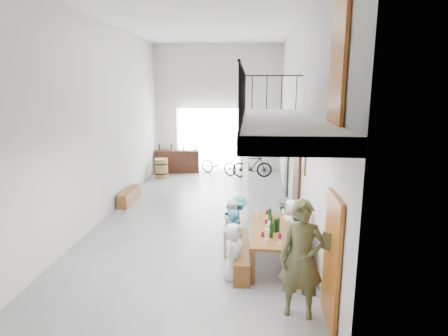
# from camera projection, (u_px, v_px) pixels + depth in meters

# --- Properties ---
(floor) EXTENTS (12.00, 12.00, 0.00)m
(floor) POSITION_uv_depth(u_px,v_px,m) (201.00, 215.00, 10.98)
(floor) COLOR slate
(floor) RESTS_ON ground
(room_walls) EXTENTS (12.00, 12.00, 12.00)m
(room_walls) POSITION_uv_depth(u_px,v_px,m) (199.00, 92.00, 10.23)
(room_walls) COLOR silver
(room_walls) RESTS_ON ground
(gateway_portal) EXTENTS (2.80, 0.08, 2.80)m
(gateway_portal) POSITION_uv_depth(u_px,v_px,m) (209.00, 140.00, 16.51)
(gateway_portal) COLOR white
(gateway_portal) RESTS_ON ground
(right_wall_decor) EXTENTS (0.07, 8.28, 5.07)m
(right_wall_decor) POSITION_uv_depth(u_px,v_px,m) (306.00, 173.00, 8.61)
(right_wall_decor) COLOR #A85417
(right_wall_decor) RESTS_ON ground
(balcony) EXTENTS (1.52, 5.62, 4.00)m
(balcony) POSITION_uv_depth(u_px,v_px,m) (280.00, 126.00, 7.18)
(balcony) COLOR white
(balcony) RESTS_ON ground
(tasting_table) EXTENTS (0.88, 2.06, 0.79)m
(tasting_table) POSITION_uv_depth(u_px,v_px,m) (271.00, 233.00, 7.83)
(tasting_table) COLOR brown
(tasting_table) RESTS_ON ground
(bench_inner) EXTENTS (0.37, 1.96, 0.45)m
(bench_inner) POSITION_uv_depth(u_px,v_px,m) (241.00, 255.00, 7.90)
(bench_inner) COLOR brown
(bench_inner) RESTS_ON ground
(bench_wall) EXTENTS (0.31, 2.04, 0.47)m
(bench_wall) POSITION_uv_depth(u_px,v_px,m) (299.00, 254.00, 7.90)
(bench_wall) COLOR brown
(bench_wall) RESTS_ON ground
(tableware) EXTENTS (0.67, 1.54, 0.35)m
(tableware) POSITION_uv_depth(u_px,v_px,m) (271.00, 223.00, 7.73)
(tableware) COLOR black
(tableware) RESTS_ON tasting_table
(side_bench) EXTENTS (0.34, 1.51, 0.42)m
(side_bench) POSITION_uv_depth(u_px,v_px,m) (129.00, 196.00, 12.21)
(side_bench) COLOR brown
(side_bench) RESTS_ON ground
(oak_barrel) EXTENTS (0.55, 0.55, 0.81)m
(oak_barrel) POSITION_uv_depth(u_px,v_px,m) (161.00, 168.00, 15.46)
(oak_barrel) COLOR olive
(oak_barrel) RESTS_ON ground
(serving_counter) EXTENTS (1.92, 0.77, 0.98)m
(serving_counter) POSITION_uv_depth(u_px,v_px,m) (178.00, 161.00, 16.51)
(serving_counter) COLOR #391B0E
(serving_counter) RESTS_ON ground
(counter_bottles) EXTENTS (1.61, 0.26, 0.28)m
(counter_bottles) POSITION_uv_depth(u_px,v_px,m) (177.00, 147.00, 16.36)
(counter_bottles) COLOR black
(counter_bottles) RESTS_ON serving_counter
(guest_left_a) EXTENTS (0.56, 0.66, 1.14)m
(guest_left_a) POSITION_uv_depth(u_px,v_px,m) (233.00, 252.00, 7.23)
(guest_left_a) COLOR silver
(guest_left_a) RESTS_ON ground
(guest_left_b) EXTENTS (0.33, 0.48, 1.27)m
(guest_left_b) POSITION_uv_depth(u_px,v_px,m) (235.00, 239.00, 7.66)
(guest_left_b) COLOR #24667A
(guest_left_b) RESTS_ON ground
(guest_left_c) EXTENTS (0.61, 0.71, 1.27)m
(guest_left_c) POSITION_uv_depth(u_px,v_px,m) (233.00, 227.00, 8.33)
(guest_left_c) COLOR silver
(guest_left_c) RESTS_ON ground
(guest_left_d) EXTENTS (0.48, 0.80, 1.22)m
(guest_left_d) POSITION_uv_depth(u_px,v_px,m) (238.00, 221.00, 8.77)
(guest_left_d) COLOR #24667A
(guest_left_d) RESTS_ON ground
(guest_right_a) EXTENTS (0.53, 0.79, 1.25)m
(guest_right_a) POSITION_uv_depth(u_px,v_px,m) (303.00, 246.00, 7.35)
(guest_right_a) COLOR #B2221E
(guest_right_a) RESTS_ON ground
(guest_right_b) EXTENTS (0.40, 1.18, 1.26)m
(guest_right_b) POSITION_uv_depth(u_px,v_px,m) (300.00, 235.00, 7.89)
(guest_right_b) COLOR black
(guest_right_b) RESTS_ON ground
(guest_right_c) EXTENTS (0.44, 0.63, 1.23)m
(guest_right_c) POSITION_uv_depth(u_px,v_px,m) (291.00, 226.00, 8.48)
(guest_right_c) COLOR silver
(guest_right_c) RESTS_ON ground
(host_standing) EXTENTS (0.80, 0.60, 1.97)m
(host_standing) POSITION_uv_depth(u_px,v_px,m) (301.00, 259.00, 6.00)
(host_standing) COLOR #474929
(host_standing) RESTS_ON ground
(potted_plant) EXTENTS (0.42, 0.40, 0.37)m
(potted_plant) POSITION_uv_depth(u_px,v_px,m) (284.00, 206.00, 11.22)
(potted_plant) COLOR #235120
(potted_plant) RESTS_ON ground
(bicycle_near) EXTENTS (1.85, 1.39, 0.93)m
(bicycle_near) POSITION_uv_depth(u_px,v_px,m) (219.00, 164.00, 16.11)
(bicycle_near) COLOR black
(bicycle_near) RESTS_ON ground
(bicycle_far) EXTENTS (1.68, 0.58, 0.99)m
(bicycle_far) POSITION_uv_depth(u_px,v_px,m) (252.00, 166.00, 15.55)
(bicycle_far) COLOR black
(bicycle_far) RESTS_ON ground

